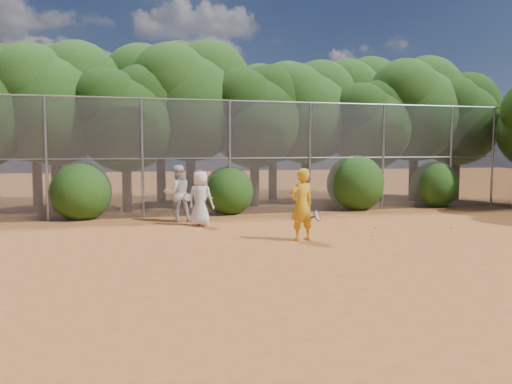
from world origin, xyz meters
name	(u,v)px	position (x,y,z in m)	size (l,w,h in m)	color
ground	(322,245)	(0.00, 0.00, 0.00)	(80.00, 80.00, 0.00)	#A25624
fence_back	(254,157)	(-0.12, 6.00, 2.05)	(20.05, 0.09, 4.03)	gray
tree_1	(56,98)	(-6.94, 8.54, 4.16)	(4.64, 4.03, 6.35)	black
tree_2	(127,114)	(-4.45, 7.83, 3.58)	(3.99, 3.47, 5.47)	black
tree_3	(191,96)	(-1.94, 8.84, 4.40)	(4.89, 4.26, 6.70)	black
tree_4	(256,113)	(0.55, 8.24, 3.76)	(4.19, 3.64, 5.73)	black
tree_5	(307,108)	(3.06, 9.04, 4.05)	(4.51, 3.92, 6.17)	black
tree_6	(371,122)	(5.55, 8.03, 3.47)	(3.86, 3.36, 5.29)	black
tree_7	(416,105)	(8.06, 8.64, 4.28)	(4.77, 4.14, 6.53)	black
tree_8	(458,116)	(10.05, 8.34, 3.82)	(4.25, 3.70, 5.82)	black
tree_9	(36,99)	(-7.94, 10.84, 4.34)	(4.83, 4.20, 6.62)	black
tree_10	(161,96)	(-2.93, 11.05, 4.63)	(5.15, 4.48, 7.06)	black
tree_11	(274,108)	(2.06, 10.64, 4.16)	(4.64, 4.03, 6.35)	black
tree_12	(358,104)	(6.56, 11.24, 4.51)	(5.02, 4.37, 6.88)	black
bush_0	(81,189)	(-6.00, 6.30, 1.00)	(2.00, 2.00, 2.00)	#1C4310
bush_1	(228,189)	(-1.00, 6.30, 0.90)	(1.80, 1.80, 1.80)	#1C4310
bush_2	(355,181)	(4.00, 6.30, 1.10)	(2.20, 2.20, 2.20)	#1C4310
bush_3	(434,183)	(7.50, 6.30, 0.95)	(1.90, 1.90, 1.90)	#1C4310
player_yellow	(302,205)	(-0.31, 0.63, 0.92)	(0.88, 0.64, 1.84)	gold
player_teen	(201,198)	(-2.41, 3.71, 0.84)	(0.97, 0.92, 1.70)	white
player_white	(178,193)	(-2.97, 4.84, 0.90)	(0.99, 0.83, 1.81)	silver
ball_0	(376,228)	(2.46, 1.82, 0.03)	(0.07, 0.07, 0.07)	#C7EA2A
ball_1	(346,221)	(2.19, 3.24, 0.03)	(0.07, 0.07, 0.07)	#C7EA2A
ball_2	(374,235)	(1.78, 0.72, 0.03)	(0.07, 0.07, 0.07)	#C7EA2A
ball_3	(451,227)	(4.60, 1.30, 0.03)	(0.07, 0.07, 0.07)	#C7EA2A
ball_4	(298,239)	(-0.39, 0.71, 0.03)	(0.07, 0.07, 0.07)	#C7EA2A
ball_5	(340,216)	(2.45, 4.32, 0.03)	(0.07, 0.07, 0.07)	#C7EA2A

